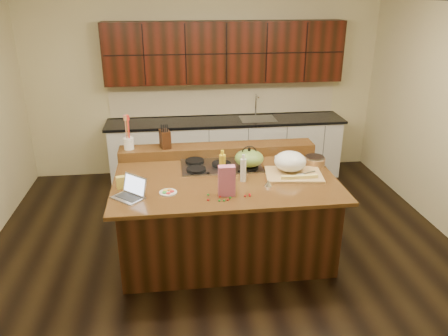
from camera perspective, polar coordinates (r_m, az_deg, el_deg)
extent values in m
cube|color=black|center=(5.21, 0.07, -10.49)|extent=(5.50, 5.00, 0.01)
cube|color=silver|center=(4.39, 0.09, 20.81)|extent=(5.50, 5.00, 0.01)
cube|color=#CCBF8E|center=(7.04, -2.52, 10.17)|extent=(5.50, 0.01, 2.70)
cube|color=#CCBF8E|center=(2.42, 7.81, -15.11)|extent=(5.50, 0.01, 2.70)
cube|color=black|center=(4.99, 0.07, -6.19)|extent=(2.22, 1.42, 0.88)
cube|color=black|center=(4.79, 0.07, -1.33)|extent=(2.40, 1.60, 0.04)
cube|color=black|center=(5.40, -0.86, 2.38)|extent=(2.40, 0.30, 0.12)
cube|color=gray|center=(5.05, -0.35, 0.27)|extent=(0.92, 0.52, 0.02)
cylinder|color=black|center=(5.14, -3.85, 0.88)|extent=(0.22, 0.22, 0.03)
cylinder|color=black|center=(5.20, 2.76, 1.18)|extent=(0.22, 0.22, 0.03)
cylinder|color=black|center=(4.90, -3.66, -0.21)|extent=(0.22, 0.22, 0.03)
cylinder|color=black|center=(4.97, 3.26, 0.12)|extent=(0.22, 0.22, 0.03)
cylinder|color=black|center=(5.04, -0.35, 0.51)|extent=(0.22, 0.22, 0.03)
cube|color=silver|center=(6.99, 0.28, 2.43)|extent=(3.60, 0.62, 0.90)
cube|color=black|center=(6.85, 0.29, 6.14)|extent=(3.70, 0.66, 0.04)
cube|color=gray|center=(6.92, 4.42, 6.38)|extent=(0.55, 0.42, 0.01)
cylinder|color=gray|center=(7.05, 4.18, 8.23)|extent=(0.02, 0.02, 0.36)
cube|color=black|center=(6.78, 0.14, 14.88)|extent=(3.60, 0.34, 0.90)
cube|color=#CCBF8E|center=(7.07, -0.03, 9.01)|extent=(3.60, 0.03, 0.50)
ellipsoid|color=black|center=(4.93, 3.29, 1.26)|extent=(0.25, 0.25, 0.18)
ellipsoid|color=olive|center=(4.93, 3.29, 1.28)|extent=(0.35, 0.35, 0.18)
cube|color=#B7B7BC|center=(4.38, -12.43, -3.83)|extent=(0.36, 0.35, 0.01)
cube|color=black|center=(4.38, -12.44, -3.73)|extent=(0.26, 0.26, 0.00)
cube|color=#B7B7BC|center=(4.40, -11.57, -2.15)|extent=(0.26, 0.25, 0.19)
cube|color=silver|center=(4.39, -11.62, -2.18)|extent=(0.23, 0.22, 0.16)
cylinder|color=gold|center=(4.68, -0.21, 0.17)|extent=(0.08, 0.08, 0.27)
cylinder|color=silver|center=(4.62, 2.52, -0.29)|extent=(0.07, 0.07, 0.25)
cube|color=tan|center=(4.85, 9.08, -0.85)|extent=(0.66, 0.52, 0.03)
ellipsoid|color=white|center=(4.88, 8.64, 0.87)|extent=(0.35, 0.35, 0.22)
cube|color=#EDD872|center=(4.69, 8.27, -1.24)|extent=(0.13, 0.04, 0.04)
cube|color=#EDD872|center=(4.72, 9.83, -1.16)|extent=(0.13, 0.04, 0.04)
cube|color=#EDD872|center=(4.76, 11.36, -1.08)|extent=(0.13, 0.04, 0.04)
cylinder|color=gray|center=(4.86, 10.67, -0.65)|extent=(0.23, 0.10, 0.01)
cylinder|color=white|center=(4.78, 10.00, -1.19)|extent=(0.12, 0.12, 0.04)
cylinder|color=white|center=(5.21, 11.29, 0.72)|extent=(0.10, 0.10, 0.04)
cylinder|color=white|center=(5.28, 7.17, 1.27)|extent=(0.13, 0.13, 0.04)
cylinder|color=#996B3F|center=(5.18, 11.74, 0.82)|extent=(0.28, 0.28, 0.09)
cone|color=silver|center=(4.56, 5.79, -1.95)|extent=(0.09, 0.09, 0.07)
cube|color=#B85678|center=(4.29, 0.35, -1.68)|extent=(0.17, 0.09, 0.31)
cylinder|color=white|center=(4.43, -7.31, -3.19)|extent=(0.23, 0.23, 0.01)
cube|color=gold|center=(4.60, -13.31, -1.85)|extent=(0.11, 0.09, 0.13)
cylinder|color=white|center=(5.36, -12.33, 3.15)|extent=(0.12, 0.12, 0.14)
cube|color=black|center=(5.32, -7.71, 3.78)|extent=(0.15, 0.20, 0.22)
ellipsoid|color=red|center=(4.35, 3.36, -3.44)|extent=(0.02, 0.02, 0.02)
ellipsoid|color=#198C26|center=(4.28, 0.82, -3.88)|extent=(0.02, 0.02, 0.02)
ellipsoid|color=red|center=(4.32, 2.78, -3.65)|extent=(0.02, 0.02, 0.02)
ellipsoid|color=#198C26|center=(4.22, 0.00, -4.26)|extent=(0.02, 0.02, 0.02)
ellipsoid|color=red|center=(4.32, 3.40, -3.63)|extent=(0.02, 0.02, 0.02)
ellipsoid|color=#198C26|center=(4.40, -0.58, -3.14)|extent=(0.02, 0.02, 0.02)
ellipsoid|color=red|center=(4.30, -0.54, -3.75)|extent=(0.02, 0.02, 0.02)
ellipsoid|color=#198C26|center=(4.22, -0.61, -4.28)|extent=(0.02, 0.02, 0.02)
ellipsoid|color=red|center=(4.24, -2.08, -4.19)|extent=(0.02, 0.02, 0.02)
ellipsoid|color=#198C26|center=(4.36, 0.01, -3.35)|extent=(0.02, 0.02, 0.02)
ellipsoid|color=red|center=(4.24, 0.50, -4.17)|extent=(0.02, 0.02, 0.02)
ellipsoid|color=#198C26|center=(4.34, -2.09, -3.49)|extent=(0.02, 0.02, 0.02)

